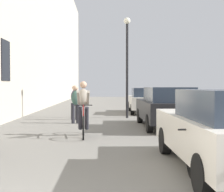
% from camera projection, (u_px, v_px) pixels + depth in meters
% --- Properties ---
extents(cyclist_on_bicycle, '(0.52, 1.76, 1.74)m').
position_uv_depth(cyclist_on_bicycle, '(83.00, 110.00, 9.66)').
color(cyclist_on_bicycle, black).
rests_on(cyclist_on_bicycle, ground_plane).
extents(pedestrian_near, '(0.37, 0.29, 1.59)m').
position_uv_depth(pedestrian_near, '(75.00, 102.00, 12.98)').
color(pedestrian_near, '#26262D').
rests_on(pedestrian_near, ground_plane).
extents(pedestrian_mid, '(0.36, 0.27, 1.59)m').
position_uv_depth(pedestrian_mid, '(75.00, 100.00, 14.39)').
color(pedestrian_mid, '#26262D').
rests_on(pedestrian_mid, ground_plane).
extents(street_lamp, '(0.32, 0.32, 4.90)m').
position_uv_depth(street_lamp, '(127.00, 54.00, 15.18)').
color(street_lamp, black).
rests_on(street_lamp, ground_plane).
extents(parked_car_nearest, '(1.78, 4.19, 1.49)m').
position_uv_depth(parked_car_nearest, '(224.00, 129.00, 5.64)').
color(parked_car_nearest, beige).
rests_on(parked_car_nearest, ground_plane).
extents(parked_car_second, '(1.81, 4.27, 1.52)m').
position_uv_depth(parked_car_second, '(166.00, 107.00, 11.67)').
color(parked_car_second, black).
rests_on(parked_car_second, ground_plane).
extents(parked_car_third, '(1.87, 4.17, 1.46)m').
position_uv_depth(parked_car_third, '(145.00, 100.00, 18.03)').
color(parked_car_third, beige).
rests_on(parked_car_third, ground_plane).
extents(parked_motorcycle, '(0.62, 2.15, 0.92)m').
position_uv_depth(parked_motorcycle, '(212.00, 167.00, 4.40)').
color(parked_motorcycle, black).
rests_on(parked_motorcycle, ground_plane).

